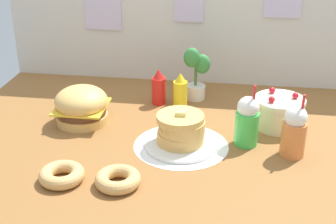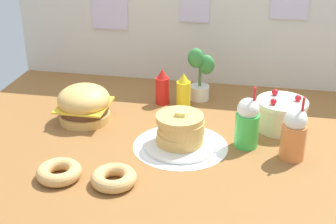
{
  "view_description": "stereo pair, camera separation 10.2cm",
  "coord_description": "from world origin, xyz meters",
  "px_view_note": "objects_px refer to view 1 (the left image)",
  "views": [
    {
      "loc": [
        0.29,
        -2.14,
        1.2
      ],
      "look_at": [
        -0.03,
        0.04,
        0.16
      ],
      "focal_mm": 51.4,
      "sensor_mm": 36.0,
      "label": 1
    },
    {
      "loc": [
        0.39,
        -2.12,
        1.2
      ],
      "look_at": [
        -0.03,
        0.04,
        0.16
      ],
      "focal_mm": 51.4,
      "sensor_mm": 36.0,
      "label": 2
    }
  ],
  "objects_px": {
    "pancake_stack": "(181,132)",
    "burger": "(82,106)",
    "layer_cake": "(279,112)",
    "donut_chocolate": "(118,179)",
    "orange_float_cup": "(294,131)",
    "ketchup_bottle": "(159,88)",
    "mustard_bottle": "(180,92)",
    "cream_soda_cup": "(247,121)",
    "donut_pink_glaze": "(62,174)",
    "potted_plant": "(195,71)"
  },
  "relations": [
    {
      "from": "mustard_bottle",
      "to": "donut_chocolate",
      "type": "height_order",
      "value": "mustard_bottle"
    },
    {
      "from": "pancake_stack",
      "to": "ketchup_bottle",
      "type": "distance_m",
      "value": 0.54
    },
    {
      "from": "layer_cake",
      "to": "donut_pink_glaze",
      "type": "bearing_deg",
      "value": -144.96
    },
    {
      "from": "layer_cake",
      "to": "orange_float_cup",
      "type": "bearing_deg",
      "value": -81.02
    },
    {
      "from": "cream_soda_cup",
      "to": "donut_chocolate",
      "type": "height_order",
      "value": "cream_soda_cup"
    },
    {
      "from": "donut_chocolate",
      "to": "potted_plant",
      "type": "distance_m",
      "value": 1.05
    },
    {
      "from": "layer_cake",
      "to": "cream_soda_cup",
      "type": "distance_m",
      "value": 0.29
    },
    {
      "from": "ketchup_bottle",
      "to": "potted_plant",
      "type": "relative_size",
      "value": 0.66
    },
    {
      "from": "pancake_stack",
      "to": "cream_soda_cup",
      "type": "distance_m",
      "value": 0.34
    },
    {
      "from": "orange_float_cup",
      "to": "donut_pink_glaze",
      "type": "xyz_separation_m",
      "value": [
        -1.04,
        -0.38,
        -0.1
      ]
    },
    {
      "from": "ketchup_bottle",
      "to": "cream_soda_cup",
      "type": "relative_size",
      "value": 0.67
    },
    {
      "from": "burger",
      "to": "ketchup_bottle",
      "type": "height_order",
      "value": "ketchup_bottle"
    },
    {
      "from": "pancake_stack",
      "to": "layer_cake",
      "type": "xyz_separation_m",
      "value": [
        0.5,
        0.3,
        0.0
      ]
    },
    {
      "from": "layer_cake",
      "to": "cream_soda_cup",
      "type": "relative_size",
      "value": 0.83
    },
    {
      "from": "ketchup_bottle",
      "to": "donut_pink_glaze",
      "type": "bearing_deg",
      "value": -108.03
    },
    {
      "from": "layer_cake",
      "to": "donut_chocolate",
      "type": "height_order",
      "value": "layer_cake"
    },
    {
      "from": "mustard_bottle",
      "to": "potted_plant",
      "type": "height_order",
      "value": "potted_plant"
    },
    {
      "from": "burger",
      "to": "orange_float_cup",
      "type": "height_order",
      "value": "orange_float_cup"
    },
    {
      "from": "layer_cake",
      "to": "potted_plant",
      "type": "distance_m",
      "value": 0.59
    },
    {
      "from": "layer_cake",
      "to": "ketchup_bottle",
      "type": "relative_size",
      "value": 1.25
    },
    {
      "from": "pancake_stack",
      "to": "mustard_bottle",
      "type": "height_order",
      "value": "mustard_bottle"
    },
    {
      "from": "ketchup_bottle",
      "to": "mustard_bottle",
      "type": "height_order",
      "value": "same"
    },
    {
      "from": "burger",
      "to": "pancake_stack",
      "type": "xyz_separation_m",
      "value": [
        0.58,
        -0.19,
        -0.02
      ]
    },
    {
      "from": "ketchup_bottle",
      "to": "cream_soda_cup",
      "type": "distance_m",
      "value": 0.68
    },
    {
      "from": "burger",
      "to": "orange_float_cup",
      "type": "bearing_deg",
      "value": -10.32
    },
    {
      "from": "orange_float_cup",
      "to": "layer_cake",
      "type": "bearing_deg",
      "value": 98.98
    },
    {
      "from": "donut_pink_glaze",
      "to": "donut_chocolate",
      "type": "xyz_separation_m",
      "value": [
        0.26,
        0.0,
        0.0
      ]
    },
    {
      "from": "burger",
      "to": "pancake_stack",
      "type": "bearing_deg",
      "value": -18.61
    },
    {
      "from": "potted_plant",
      "to": "mustard_bottle",
      "type": "bearing_deg",
      "value": -116.73
    },
    {
      "from": "ketchup_bottle",
      "to": "donut_pink_glaze",
      "type": "height_order",
      "value": "ketchup_bottle"
    },
    {
      "from": "ketchup_bottle",
      "to": "donut_chocolate",
      "type": "xyz_separation_m",
      "value": [
        -0.04,
        -0.9,
        -0.07
      ]
    },
    {
      "from": "pancake_stack",
      "to": "layer_cake",
      "type": "bearing_deg",
      "value": 30.93
    },
    {
      "from": "orange_float_cup",
      "to": "donut_chocolate",
      "type": "xyz_separation_m",
      "value": [
        -0.78,
        -0.38,
        -0.1
      ]
    },
    {
      "from": "pancake_stack",
      "to": "donut_chocolate",
      "type": "relative_size",
      "value": 1.83
    },
    {
      "from": "pancake_stack",
      "to": "ketchup_bottle",
      "type": "height_order",
      "value": "ketchup_bottle"
    },
    {
      "from": "pancake_stack",
      "to": "ketchup_bottle",
      "type": "relative_size",
      "value": 1.7
    },
    {
      "from": "layer_cake",
      "to": "donut_chocolate",
      "type": "bearing_deg",
      "value": -136.58
    },
    {
      "from": "pancake_stack",
      "to": "potted_plant",
      "type": "height_order",
      "value": "potted_plant"
    },
    {
      "from": "pancake_stack",
      "to": "burger",
      "type": "bearing_deg",
      "value": 161.39
    },
    {
      "from": "pancake_stack",
      "to": "layer_cake",
      "type": "distance_m",
      "value": 0.58
    },
    {
      "from": "burger",
      "to": "ketchup_bottle",
      "type": "xyz_separation_m",
      "value": [
        0.38,
        0.31,
        0.0
      ]
    },
    {
      "from": "layer_cake",
      "to": "ketchup_bottle",
      "type": "xyz_separation_m",
      "value": [
        -0.7,
        0.21,
        0.02
      ]
    },
    {
      "from": "pancake_stack",
      "to": "donut_pink_glaze",
      "type": "relative_size",
      "value": 1.83
    },
    {
      "from": "layer_cake",
      "to": "orange_float_cup",
      "type": "distance_m",
      "value": 0.32
    },
    {
      "from": "pancake_stack",
      "to": "donut_chocolate",
      "type": "bearing_deg",
      "value": -120.57
    },
    {
      "from": "pancake_stack",
      "to": "orange_float_cup",
      "type": "distance_m",
      "value": 0.55
    },
    {
      "from": "burger",
      "to": "mustard_bottle",
      "type": "relative_size",
      "value": 1.33
    },
    {
      "from": "burger",
      "to": "orange_float_cup",
      "type": "relative_size",
      "value": 0.88
    },
    {
      "from": "mustard_bottle",
      "to": "donut_pink_glaze",
      "type": "bearing_deg",
      "value": -116.5
    },
    {
      "from": "cream_soda_cup",
      "to": "donut_pink_glaze",
      "type": "bearing_deg",
      "value": -150.35
    }
  ]
}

